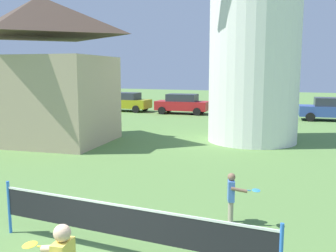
{
  "coord_description": "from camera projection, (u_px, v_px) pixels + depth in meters",
  "views": [
    {
      "loc": [
        3.54,
        -3.75,
        3.31
      ],
      "look_at": [
        0.32,
        3.71,
        2.12
      ],
      "focal_mm": 40.02,
      "sensor_mm": 36.0,
      "label": 1
    }
  ],
  "objects": [
    {
      "name": "chapel",
      "position": [
        42.0,
        72.0,
        17.4
      ],
      "size": [
        6.88,
        5.45,
        7.6
      ],
      "color": "tan",
      "rests_on": "ground_plane"
    },
    {
      "name": "parked_car_mustard",
      "position": [
        125.0,
        102.0,
        31.35
      ],
      "size": [
        4.32,
        1.97,
        1.56
      ],
      "color": "#999919",
      "rests_on": "ground_plane"
    },
    {
      "name": "player_far",
      "position": [
        232.0,
        195.0,
        8.13
      ],
      "size": [
        0.76,
        0.37,
        1.14
      ],
      "color": "#9E937F",
      "rests_on": "ground_plane"
    },
    {
      "name": "parked_car_silver",
      "position": [
        256.0,
        107.0,
        26.52
      ],
      "size": [
        4.04,
        2.14,
        1.56
      ],
      "color": "silver",
      "rests_on": "ground_plane"
    },
    {
      "name": "parked_car_blue",
      "position": [
        334.0,
        109.0,
        25.21
      ],
      "size": [
        4.57,
        2.26,
        1.56
      ],
      "color": "#334C99",
      "rests_on": "ground_plane"
    },
    {
      "name": "parked_car_red",
      "position": [
        182.0,
        104.0,
        29.4
      ],
      "size": [
        4.25,
        2.19,
        1.56
      ],
      "color": "red",
      "rests_on": "ground_plane"
    },
    {
      "name": "tennis_net",
      "position": [
        123.0,
        221.0,
        6.6
      ],
      "size": [
        5.44,
        0.06,
        1.1
      ],
      "color": "blue",
      "rests_on": "ground_plane"
    }
  ]
}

